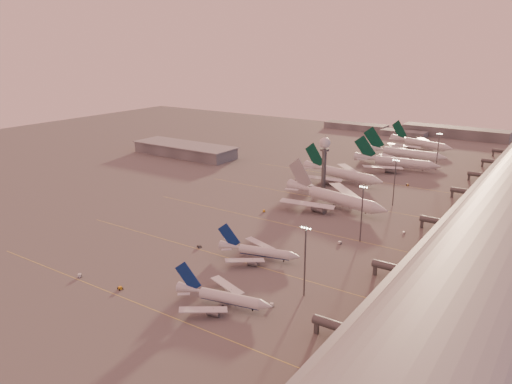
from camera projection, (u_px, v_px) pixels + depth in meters
The scene contains 26 objects.
ground at pixel (175, 256), 198.07m from camera, with size 700.00×700.00×0.00m, color #5A5757.
taxiway_markings at pixel (309, 229), 226.48m from camera, with size 180.00×185.25×0.02m.
hangar at pixel (185, 150), 372.21m from camera, with size 82.00×27.00×8.50m.
radar_tower at pixel (325, 152), 284.63m from camera, with size 6.40×6.40×31.10m.
mast_a at pixel (305, 258), 163.07m from camera, with size 3.60×0.56×25.00m.
mast_b at pixel (362, 211), 208.34m from camera, with size 3.60×0.56×25.00m.
mast_c at pixel (395, 180), 254.69m from camera, with size 3.60×0.56×25.00m.
mast_d at pixel (438, 149), 327.22m from camera, with size 3.60×0.56×25.00m.
distant_horizon at pixel (423, 131), 453.71m from camera, with size 165.00×37.50×9.00m.
narrowbody_near at pixel (223, 299), 159.33m from camera, with size 33.59×26.54×13.26m.
narrowbody_mid at pixel (259, 253), 194.17m from camera, with size 33.31×26.26×13.24m.
widebody_white at pixel (335, 200), 254.65m from camera, with size 61.62×48.89×21.92m.
greentail_a at pixel (342, 176), 301.99m from camera, with size 56.86×45.48×20.87m.
greentail_b at pixel (396, 164), 330.91m from camera, with size 57.83×46.54×21.00m.
greentail_c at pixel (404, 155), 356.01m from camera, with size 61.11×49.39×22.21m.
greentail_d at pixel (421, 145), 392.76m from camera, with size 54.46×43.23×20.63m.
gsv_truck_a at pixel (81, 274), 179.65m from camera, with size 6.01×5.98×2.52m.
gsv_tug_near at pixel (120, 288), 170.70m from camera, with size 3.00×3.97×1.01m.
gsv_catering_a at pixel (272, 300), 159.18m from camera, with size 5.91×3.73×4.49m.
gsv_tug_mid at pixel (199, 246), 205.67m from camera, with size 4.04×3.53×0.99m.
gsv_truck_b at pixel (341, 242), 208.71m from camera, with size 6.31×3.17×2.43m.
gsv_truck_c at pixel (265, 210), 248.56m from camera, with size 5.55×5.25×2.27m.
gsv_catering_b at pixel (404, 230), 220.19m from camera, with size 4.44×2.17×3.62m.
gsv_tug_far at pixel (318, 198), 270.08m from camera, with size 3.52×3.28×0.87m.
gsv_truck_d at pixel (296, 178), 307.48m from camera, with size 3.41×5.25×2.00m.
gsv_tug_hangar at pixel (408, 185), 294.60m from camera, with size 3.48×2.98×0.85m.
Camera 1 is at (128.50, -133.31, 81.33)m, focal length 35.00 mm.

